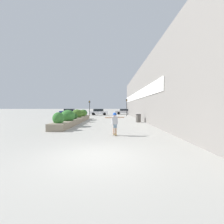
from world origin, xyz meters
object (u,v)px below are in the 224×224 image
skateboard (115,134)px  car_center_right (124,111)px  trash_bin (138,118)px  car_rightmost (69,111)px  skateboarder (115,121)px  traffic_light_left (90,106)px  traffic_light_right (127,105)px  car_center_left (149,111)px  car_leftmost (99,112)px

skateboard → car_center_right: 29.00m
trash_bin → car_rightmost: bearing=126.5°
skateboarder → car_center_right: 28.99m
skateboard → trash_bin: (3.10, 8.72, 0.43)m
car_center_right → skateboarder: bearing=174.1°
skateboarder → traffic_light_left: traffic_light_left is taller
car_center_right → traffic_light_left: bearing=132.8°
skateboard → traffic_light_left: traffic_light_left is taller
trash_bin → car_rightmost: (-14.19, 19.22, 0.27)m
traffic_light_left → traffic_light_right: bearing=-2.0°
trash_bin → car_rightmost: car_rightmost is taller
skateboard → car_center_left: (9.45, 28.83, 0.76)m
trash_bin → car_center_right: (-0.10, 20.12, 0.26)m
skateboard → car_leftmost: size_ratio=0.14×
skateboard → traffic_light_right: traffic_light_right is taller
skateboarder → traffic_light_right: (2.89, 21.25, 1.45)m
skateboarder → car_center_right: size_ratio=0.31×
car_rightmost → car_center_left: bearing=-87.5°
trash_bin → traffic_light_left: (-8.01, 12.80, 1.70)m
skateboarder → car_rightmost: skateboarder is taller
car_center_left → trash_bin: bearing=-17.5°
skateboard → car_leftmost: bearing=81.1°
car_center_right → car_rightmost: car_rightmost is taller
car_center_right → car_rightmost: size_ratio=1.09×
skateboard → car_center_right: (3.00, 28.83, 0.70)m
skateboarder → car_leftmost: 25.33m
car_leftmost → car_center_right: size_ratio=0.89×
skateboarder → traffic_light_left: bearing=86.6°
car_center_right → traffic_light_right: (-0.12, -7.58, 1.65)m
skateboard → car_center_right: size_ratio=0.13×
skateboard → skateboarder: skateboarder is taller
trash_bin → car_center_left: car_center_left is taller
car_center_left → skateboard: bearing=-18.2°
car_leftmost → car_center_left: bearing=106.3°
trash_bin → car_leftmost: bearing=111.1°
car_leftmost → car_center_left: (12.68, 3.70, 0.06)m
skateboarder → trash_bin: (3.10, 8.72, -0.46)m
skateboarder → car_rightmost: (-11.09, 27.93, -0.19)m
skateboard → skateboarder: bearing=80.9°
trash_bin → car_center_left: bearing=72.5°
car_leftmost → car_rightmost: bearing=-109.6°
traffic_light_right → car_center_right: bearing=89.1°
skateboard → traffic_light_right: size_ratio=0.16×
car_center_left → traffic_light_left: 16.17m
skateboarder → car_center_left: size_ratio=0.36×
car_rightmost → traffic_light_left: (6.19, -6.41, 1.43)m
skateboard → car_rightmost: size_ratio=0.14×
car_center_left → car_center_right: bearing=-90.0°
trash_bin → car_rightmost: size_ratio=0.23×
car_rightmost → traffic_light_left: size_ratio=1.33×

